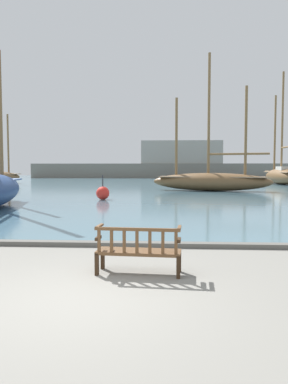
% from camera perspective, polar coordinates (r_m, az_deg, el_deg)
% --- Properties ---
extents(ground_plane, '(160.00, 160.00, 0.00)m').
position_cam_1_polar(ground_plane, '(6.10, -9.78, -15.75)').
color(ground_plane, gray).
extents(harbor_water, '(100.00, 80.00, 0.08)m').
position_cam_1_polar(harbor_water, '(49.65, 1.85, 1.48)').
color(harbor_water, slate).
rests_on(harbor_water, ground).
extents(quay_edge_kerb, '(40.00, 0.30, 0.12)m').
position_cam_1_polar(quay_edge_kerb, '(9.74, -4.58, -7.92)').
color(quay_edge_kerb, '#5B5954').
rests_on(quay_edge_kerb, ground).
extents(park_bench, '(1.64, 0.64, 0.92)m').
position_cam_1_polar(park_bench, '(7.18, -0.85, -8.79)').
color(park_bench, '#322113').
rests_on(park_bench, ground).
extents(sailboat_mid_port, '(2.63, 11.18, 12.87)m').
position_cam_1_polar(sailboat_mid_port, '(46.10, 20.26, 2.51)').
color(sailboat_mid_port, brown).
rests_on(sailboat_mid_port, harbor_water).
extents(sailboat_nearest_starboard, '(10.11, 4.42, 11.26)m').
position_cam_1_polar(sailboat_nearest_starboard, '(31.52, 10.21, 1.84)').
color(sailboat_nearest_starboard, brown).
rests_on(sailboat_nearest_starboard, harbor_water).
extents(channel_buoy, '(0.79, 0.79, 1.49)m').
position_cam_1_polar(channel_buoy, '(22.69, -6.30, -0.16)').
color(channel_buoy, red).
rests_on(channel_buoy, harbor_water).
extents(far_breakwater, '(46.93, 2.40, 6.86)m').
position_cam_1_polar(far_breakwater, '(68.44, 3.26, 4.03)').
color(far_breakwater, slate).
rests_on(far_breakwater, ground).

